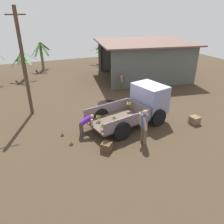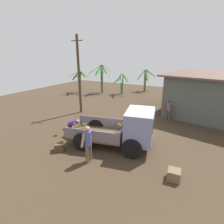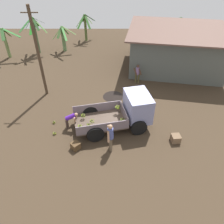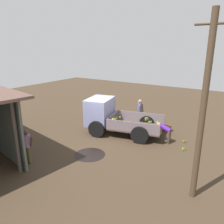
# 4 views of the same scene
# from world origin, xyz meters

# --- Properties ---
(ground) EXTENTS (36.00, 36.00, 0.00)m
(ground) POSITION_xyz_m (0.00, 0.00, 0.00)
(ground) COLOR #3F3022
(mud_patch_0) EXTENTS (1.49, 1.49, 0.01)m
(mud_patch_0) POSITION_xyz_m (-1.05, 2.44, 0.00)
(mud_patch_0) COLOR black
(mud_patch_0) RESTS_ON ground
(cargo_truck) EXTENTS (4.76, 2.95, 2.07)m
(cargo_truck) POSITION_xyz_m (-0.09, -0.54, 1.08)
(cargo_truck) COLOR #4B3B30
(cargo_truck) RESTS_ON ground
(warehouse_shed) EXTENTS (9.26, 8.23, 3.26)m
(warehouse_shed) POSITION_xyz_m (4.86, 7.30, 2.39)
(warehouse_shed) COLOR #515650
(warehouse_shed) RESTS_ON ground
(utility_pole) EXTENTS (1.03, 0.20, 6.11)m
(utility_pole) POSITION_xyz_m (-5.99, 2.88, 3.11)
(utility_pole) COLOR #463525
(utility_pole) RESTS_ON ground
(banana_palm_0) EXTENTS (2.28, 2.67, 2.38)m
(banana_palm_0) POSITION_xyz_m (2.78, 13.82, 1.29)
(banana_palm_0) COLOR #405D37
(banana_palm_0) RESTS_ON ground
(banana_palm_3) EXTENTS (2.09, 2.30, 2.81)m
(banana_palm_3) POSITION_xyz_m (-4.05, 13.84, 1.53)
(banana_palm_3) COLOR #556831
(banana_palm_3) RESTS_ON ground
(banana_palm_4) EXTENTS (2.36, 2.43, 2.47)m
(banana_palm_4) POSITION_xyz_m (-5.99, 10.89, 1.29)
(banana_palm_4) COLOR #5F814E
(banana_palm_4) RESTS_ON ground
(banana_palm_5) EXTENTS (2.39, 2.87, 2.62)m
(banana_palm_5) POSITION_xyz_m (6.13, 13.39, 1.40)
(banana_palm_5) COLOR #425C30
(banana_palm_5) RESTS_ON ground
(person_foreground_visitor) EXTENTS (0.35, 0.73, 1.75)m
(person_foreground_visitor) POSITION_xyz_m (-1.22, -2.65, 0.97)
(person_foreground_visitor) COLOR brown
(person_foreground_visitor) RESTS_ON ground
(person_worker_loading) EXTENTS (0.79, 0.60, 1.09)m
(person_worker_loading) POSITION_xyz_m (-3.60, -0.90, 0.67)
(person_worker_loading) COLOR #49372F
(person_worker_loading) RESTS_ON ground
(person_bystander_near_shed) EXTENTS (0.67, 0.38, 1.54)m
(person_bystander_near_shed) POSITION_xyz_m (0.86, 4.46, 0.85)
(person_bystander_near_shed) COLOR brown
(person_bystander_near_shed) RESTS_ON ground
(banana_bunch_on_ground_0) EXTENTS (0.22, 0.22, 0.15)m
(banana_bunch_on_ground_0) POSITION_xyz_m (-4.52, -1.49, 0.08)
(banana_bunch_on_ground_0) COLOR brown
(banana_bunch_on_ground_0) RESTS_ON ground
(banana_bunch_on_ground_1) EXTENTS (0.19, 0.19, 0.17)m
(banana_bunch_on_ground_1) POSITION_xyz_m (-4.75, -0.50, 0.09)
(banana_bunch_on_ground_1) COLOR #4A4330
(banana_bunch_on_ground_1) RESTS_ON ground
(wooden_crate_0) EXTENTS (0.62, 0.62, 0.40)m
(wooden_crate_0) POSITION_xyz_m (-3.12, -2.59, 0.20)
(wooden_crate_0) COLOR #4C3620
(wooden_crate_0) RESTS_ON ground
(wooden_crate_1) EXTENTS (0.53, 0.53, 0.43)m
(wooden_crate_1) POSITION_xyz_m (2.46, -2.05, 0.21)
(wooden_crate_1) COLOR brown
(wooden_crate_1) RESTS_ON ground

